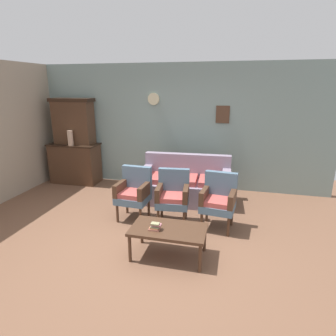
# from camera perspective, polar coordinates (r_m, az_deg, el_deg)

# --- Properties ---
(ground_plane) EXTENTS (7.68, 7.68, 0.00)m
(ground_plane) POSITION_cam_1_polar(r_m,az_deg,el_deg) (4.34, -4.72, -14.81)
(ground_plane) COLOR brown
(wall_back_with_decor) EXTENTS (6.40, 0.09, 2.70)m
(wall_back_with_decor) POSITION_cam_1_polar(r_m,az_deg,el_deg) (6.32, 2.58, 8.24)
(wall_back_with_decor) COLOR gray
(wall_back_with_decor) RESTS_ON ground
(side_cabinet) EXTENTS (1.16, 0.55, 0.93)m
(side_cabinet) POSITION_cam_1_polar(r_m,az_deg,el_deg) (7.06, -18.10, 0.95)
(side_cabinet) COLOR #472D1E
(side_cabinet) RESTS_ON ground
(cabinet_upper_hutch) EXTENTS (0.99, 0.38, 1.03)m
(cabinet_upper_hutch) POSITION_cam_1_polar(r_m,az_deg,el_deg) (6.95, -18.47, 8.97)
(cabinet_upper_hutch) COLOR #472D1E
(cabinet_upper_hutch) RESTS_ON side_cabinet
(vase_on_cabinet) EXTENTS (0.12, 0.12, 0.34)m
(vase_on_cabinet) POSITION_cam_1_polar(r_m,az_deg,el_deg) (6.75, -19.01, 5.71)
(vase_on_cabinet) COLOR tan
(vase_on_cabinet) RESTS_ON side_cabinet
(floral_couch) EXTENTS (1.78, 0.89, 0.90)m
(floral_couch) POSITION_cam_1_polar(r_m,az_deg,el_deg) (5.67, 3.53, -3.43)
(floral_couch) COLOR gray
(floral_couch) RESTS_ON ground
(armchair_near_couch_end) EXTENTS (0.55, 0.52, 0.90)m
(armchair_near_couch_end) POSITION_cam_1_polar(r_m,az_deg,el_deg) (4.90, -6.86, -4.61)
(armchair_near_couch_end) COLOR slate
(armchair_near_couch_end) RESTS_ON ground
(armchair_near_cabinet) EXTENTS (0.57, 0.54, 0.90)m
(armchair_near_cabinet) POSITION_cam_1_polar(r_m,az_deg,el_deg) (4.72, 0.99, -5.30)
(armchair_near_cabinet) COLOR slate
(armchair_near_cabinet) RESTS_ON ground
(armchair_row_middle) EXTENTS (0.57, 0.55, 0.90)m
(armchair_row_middle) POSITION_cam_1_polar(r_m,az_deg,el_deg) (4.62, 10.13, -6.07)
(armchair_row_middle) COLOR slate
(armchair_row_middle) RESTS_ON ground
(coffee_table) EXTENTS (1.00, 0.56, 0.42)m
(coffee_table) POSITION_cam_1_polar(r_m,az_deg,el_deg) (3.86, 0.08, -12.58)
(coffee_table) COLOR #472D1E
(coffee_table) RESTS_ON ground
(book_stack_on_table) EXTENTS (0.16, 0.10, 0.10)m
(book_stack_on_table) POSITION_cam_1_polar(r_m,az_deg,el_deg) (3.79, -2.59, -11.64)
(book_stack_on_table) COLOR #9D5A4E
(book_stack_on_table) RESTS_ON coffee_table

